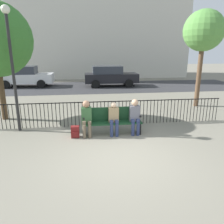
% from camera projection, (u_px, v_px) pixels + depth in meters
% --- Properties ---
extents(ground_plane, '(80.00, 80.00, 0.00)m').
position_uv_depth(ground_plane, '(120.00, 158.00, 5.90)').
color(ground_plane, gray).
extents(park_bench, '(2.03, 0.45, 0.92)m').
position_uv_depth(park_bench, '(112.00, 120.00, 7.52)').
color(park_bench, '#14381E').
rests_on(park_bench, ground).
extents(seated_person_0, '(0.34, 0.39, 1.22)m').
position_uv_depth(seated_person_0, '(87.00, 116.00, 7.23)').
color(seated_person_0, brown).
rests_on(seated_person_0, ground).
extents(seated_person_1, '(0.34, 0.39, 1.14)m').
position_uv_depth(seated_person_1, '(114.00, 117.00, 7.36)').
color(seated_person_1, navy).
rests_on(seated_person_1, ground).
extents(seated_person_2, '(0.34, 0.39, 1.22)m').
position_uv_depth(seated_person_2, '(135.00, 115.00, 7.43)').
color(seated_person_2, navy).
rests_on(seated_person_2, ground).
extents(backpack, '(0.27, 0.23, 0.39)m').
position_uv_depth(backpack, '(75.00, 132.00, 7.25)').
color(backpack, maroon).
rests_on(backpack, ground).
extents(fence_railing, '(9.01, 0.03, 0.95)m').
position_uv_depth(fence_railing, '(108.00, 111.00, 8.37)').
color(fence_railing, black).
rests_on(fence_railing, ground).
extents(tree_1, '(1.94, 1.94, 4.69)m').
position_uv_depth(tree_1, '(204.00, 32.00, 10.43)').
color(tree_1, brown).
rests_on(tree_1, ground).
extents(lamp_post, '(0.28, 0.28, 4.18)m').
position_uv_depth(lamp_post, '(11.00, 53.00, 7.20)').
color(lamp_post, black).
rests_on(lamp_post, ground).
extents(street_surface, '(24.00, 6.00, 0.01)m').
position_uv_depth(street_surface, '(96.00, 87.00, 17.35)').
color(street_surface, '#333335').
rests_on(street_surface, ground).
extents(parked_car_0, '(4.20, 1.94, 1.62)m').
position_uv_depth(parked_car_0, '(110.00, 76.00, 17.45)').
color(parked_car_0, black).
rests_on(parked_car_0, ground).
extents(parked_car_1, '(4.20, 1.94, 1.62)m').
position_uv_depth(parked_car_1, '(24.00, 76.00, 17.22)').
color(parked_car_1, silver).
rests_on(parked_car_1, ground).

